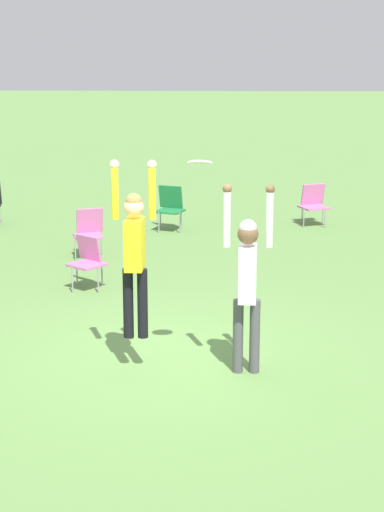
% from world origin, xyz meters
% --- Properties ---
extents(ground_plane, '(120.00, 120.00, 0.00)m').
position_xyz_m(ground_plane, '(0.00, 0.00, 0.00)').
color(ground_plane, '#608C47').
extents(person_jumping, '(0.52, 0.37, 2.06)m').
position_xyz_m(person_jumping, '(-0.26, -0.38, 1.48)').
color(person_jumping, black).
rests_on(person_jumping, ground_plane).
extents(person_defending, '(0.58, 0.43, 2.20)m').
position_xyz_m(person_defending, '(1.02, -0.41, 1.17)').
color(person_defending, '#4C4C51').
rests_on(person_defending, ground_plane).
extents(frisbee, '(0.27, 0.26, 0.10)m').
position_xyz_m(frisbee, '(0.48, -0.52, 2.44)').
color(frisbee, white).
extents(camping_chair_0, '(0.68, 0.73, 0.84)m').
position_xyz_m(camping_chair_0, '(2.58, 7.99, 0.48)').
color(camping_chair_0, gray).
rests_on(camping_chair_0, ground_plane).
extents(camping_chair_1, '(0.63, 0.69, 0.89)m').
position_xyz_m(camping_chair_1, '(-0.38, 7.33, 0.51)').
color(camping_chair_1, gray).
rests_on(camping_chair_1, ground_plane).
extents(camping_chair_2, '(0.65, 0.73, 0.81)m').
position_xyz_m(camping_chair_2, '(-1.37, 3.01, 0.48)').
color(camping_chair_2, gray).
rests_on(camping_chair_2, ground_plane).
extents(camping_chair_5, '(0.60, 0.64, 0.85)m').
position_xyz_m(camping_chair_5, '(-1.67, 5.03, 0.49)').
color(camping_chair_5, gray).
rests_on(camping_chair_5, ground_plane).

